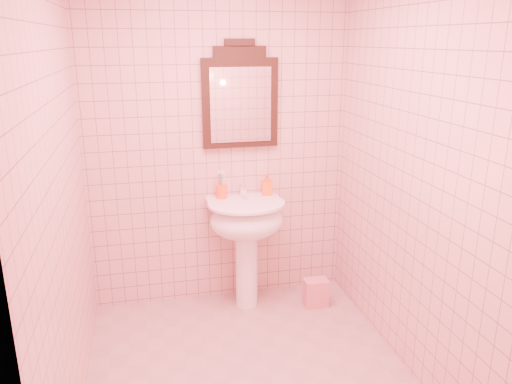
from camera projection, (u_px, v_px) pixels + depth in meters
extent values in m
plane|color=tan|center=(250.00, 376.00, 3.14)|extent=(2.20, 2.20, 0.00)
cube|color=#D8A697|center=(219.00, 147.00, 3.80)|extent=(2.00, 0.02, 2.50)
cylinder|color=white|center=(246.00, 265.00, 3.89)|extent=(0.17, 0.17, 0.70)
ellipsoid|color=white|center=(247.00, 221.00, 3.77)|extent=(0.56, 0.46, 0.28)
cube|color=white|center=(242.00, 200.00, 3.89)|extent=(0.56, 0.15, 0.05)
cylinder|color=white|center=(247.00, 204.00, 3.73)|extent=(0.58, 0.58, 0.02)
cylinder|color=white|center=(242.00, 191.00, 3.86)|extent=(0.04, 0.04, 0.09)
cylinder|color=white|center=(244.00, 188.00, 3.80)|extent=(0.02, 0.10, 0.02)
cylinder|color=white|center=(245.00, 193.00, 3.76)|extent=(0.02, 0.02, 0.04)
cube|color=white|center=(242.00, 184.00, 3.86)|extent=(0.02, 0.07, 0.01)
cube|color=black|center=(240.00, 103.00, 3.72)|extent=(0.57, 0.05, 0.66)
cube|color=black|center=(240.00, 52.00, 3.61)|extent=(0.39, 0.05, 0.08)
cube|color=black|center=(240.00, 42.00, 3.59)|extent=(0.22, 0.05, 0.06)
cube|color=white|center=(241.00, 105.00, 3.69)|extent=(0.46, 0.01, 0.55)
cylinder|color=#FF4E15|center=(221.00, 192.00, 3.82)|extent=(0.08, 0.08, 0.11)
cylinder|color=silver|center=(224.00, 186.00, 3.81)|extent=(0.01, 0.01, 0.20)
cylinder|color=#338CD8|center=(221.00, 185.00, 3.83)|extent=(0.01, 0.01, 0.20)
cylinder|color=#E5334C|center=(219.00, 186.00, 3.81)|extent=(0.01, 0.01, 0.20)
cylinder|color=#3FBF59|center=(222.00, 187.00, 3.79)|extent=(0.01, 0.01, 0.20)
imported|color=#FB5B15|center=(267.00, 185.00, 3.89)|extent=(0.09, 0.09, 0.17)
cube|color=#C77575|center=(316.00, 293.00, 3.95)|extent=(0.19, 0.13, 0.23)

